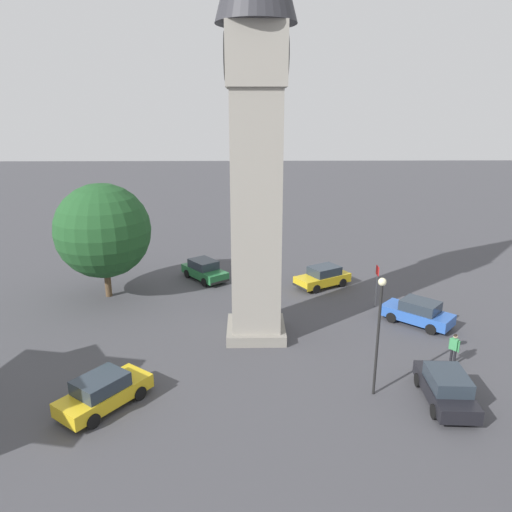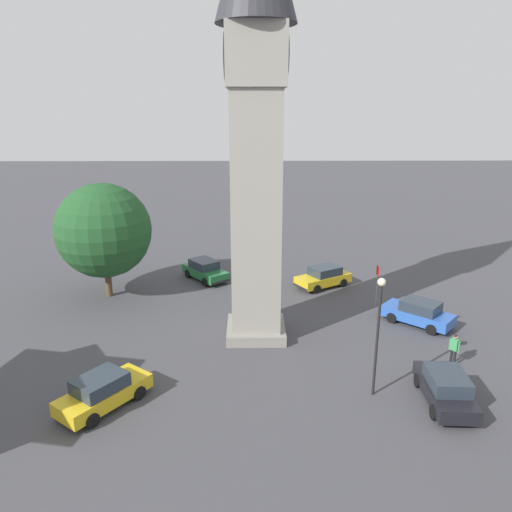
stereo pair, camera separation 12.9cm
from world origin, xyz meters
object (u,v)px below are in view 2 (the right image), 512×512
object	(u,v)px
clock_tower	(256,79)
car_silver_kerb	(323,277)
car_blue_kerb	(103,391)
car_black_far	(418,313)
road_sign	(377,279)
lamp_post	(379,320)
car_red_corner	(205,270)
car_white_side	(445,388)
pedestrian	(454,347)
tree	(104,231)

from	to	relation	value
clock_tower	car_silver_kerb	size ratio (longest dim) A/B	5.38
car_blue_kerb	car_black_far	xyz separation A→B (m)	(8.16, -16.52, 0.00)
car_silver_kerb	road_sign	distance (m)	4.89
clock_tower	car_black_far	bearing A→B (deg)	-82.83
clock_tower	road_sign	world-z (taller)	clock_tower
lamp_post	road_sign	xyz separation A→B (m)	(10.16, -2.70, -1.80)
car_silver_kerb	lamp_post	bearing A→B (deg)	-179.20
car_blue_kerb	road_sign	size ratio (longest dim) A/B	1.54
clock_tower	car_blue_kerb	bearing A→B (deg)	135.82
car_red_corner	road_sign	xyz separation A→B (m)	(-5.50, -11.72, 1.14)
clock_tower	car_silver_kerb	bearing A→B (deg)	-33.02
lamp_post	clock_tower	bearing A→B (deg)	40.45
clock_tower	car_silver_kerb	distance (m)	16.10
car_white_side	car_black_far	bearing A→B (deg)	-10.94
clock_tower	car_black_far	distance (m)	16.45
car_silver_kerb	pedestrian	size ratio (longest dim) A/B	2.61
clock_tower	car_white_side	distance (m)	16.97
car_white_side	clock_tower	bearing A→B (deg)	50.09
car_red_corner	lamp_post	distance (m)	18.31
clock_tower	lamp_post	xyz separation A→B (m)	(-6.16, -5.25, -10.22)
car_white_side	pedestrian	bearing A→B (deg)	-27.70
clock_tower	lamp_post	distance (m)	13.03
car_black_far	car_silver_kerb	bearing A→B (deg)	35.87
car_black_far	car_blue_kerb	bearing A→B (deg)	116.28
pedestrian	tree	bearing A→B (deg)	64.09
lamp_post	car_blue_kerb	bearing A→B (deg)	93.68
car_blue_kerb	car_white_side	size ratio (longest dim) A/B	1.02
car_silver_kerb	tree	bearing A→B (deg)	95.89
car_silver_kerb	car_black_far	world-z (taller)	same
car_silver_kerb	pedestrian	bearing A→B (deg)	-156.62
car_white_side	tree	distance (m)	22.90
clock_tower	tree	distance (m)	15.07
car_red_corner	tree	distance (m)	8.20
car_red_corner	car_black_far	distance (m)	15.88
car_silver_kerb	pedestrian	world-z (taller)	pedestrian
road_sign	car_white_side	bearing A→B (deg)	-178.57
tree	car_blue_kerb	bearing A→B (deg)	-165.38
car_silver_kerb	car_black_far	size ratio (longest dim) A/B	1.06
car_blue_kerb	car_red_corner	xyz separation A→B (m)	(16.43, -2.97, 0.00)
clock_tower	tree	world-z (taller)	clock_tower
clock_tower	car_red_corner	size ratio (longest dim) A/B	5.52
car_white_side	pedestrian	size ratio (longest dim) A/B	2.50
car_black_far	road_sign	bearing A→B (deg)	33.57
clock_tower	car_black_far	size ratio (longest dim) A/B	5.68
car_red_corner	car_white_side	size ratio (longest dim) A/B	1.02
car_blue_kerb	car_black_far	distance (m)	18.43
car_silver_kerb	car_white_side	world-z (taller)	same
car_blue_kerb	lamp_post	distance (m)	12.36
clock_tower	tree	xyz separation A→B (m)	(6.21, 10.16, -9.23)
car_blue_kerb	car_red_corner	bearing A→B (deg)	-10.25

